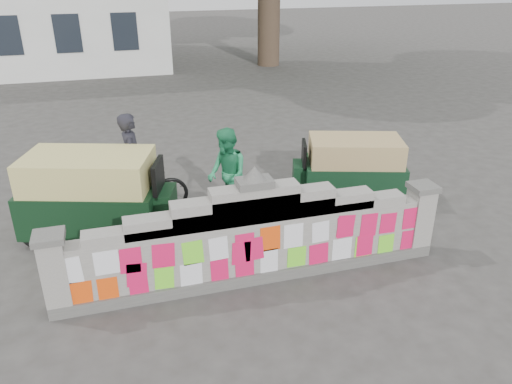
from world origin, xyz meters
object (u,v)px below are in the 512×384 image
(rickshaw_left, at_px, (95,194))
(cyclist_bike, at_px, (136,188))
(cyclist_rider, at_px, (134,171))
(pedestrian, at_px, (227,175))
(rickshaw_right, at_px, (351,167))

(rickshaw_left, bearing_deg, cyclist_bike, 58.86)
(cyclist_bike, height_order, rickshaw_left, rickshaw_left)
(cyclist_bike, relative_size, cyclist_rider, 1.12)
(pedestrian, bearing_deg, cyclist_bike, -118.89)
(rickshaw_left, bearing_deg, cyclist_rider, 58.86)
(cyclist_bike, relative_size, rickshaw_left, 0.71)
(pedestrian, height_order, rickshaw_right, pedestrian)
(cyclist_bike, distance_m, rickshaw_left, 1.05)
(rickshaw_left, height_order, rickshaw_right, rickshaw_left)
(cyclist_rider, relative_size, rickshaw_right, 0.75)
(pedestrian, bearing_deg, rickshaw_right, 86.70)
(cyclist_rider, distance_m, pedestrian, 1.91)
(pedestrian, relative_size, rickshaw_right, 0.74)
(cyclist_rider, bearing_deg, rickshaw_left, 132.44)
(pedestrian, distance_m, rickshaw_right, 2.83)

